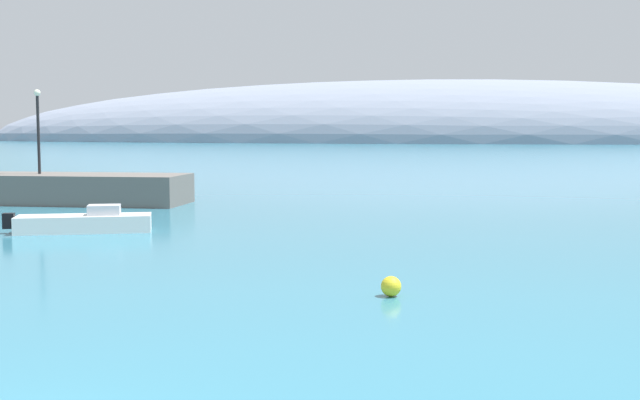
{
  "coord_description": "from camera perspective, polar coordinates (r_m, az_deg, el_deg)",
  "views": [
    {
      "loc": [
        6.36,
        -8.22,
        4.12
      ],
      "look_at": [
        -0.49,
        20.83,
        1.46
      ],
      "focal_mm": 45.16,
      "sensor_mm": 36.0,
      "label": 1
    }
  ],
  "objects": [
    {
      "name": "mooring_buoy_yellow",
      "position": [
        19.94,
        5.06,
        -6.11
      ],
      "size": [
        0.51,
        0.51,
        0.51
      ],
      "primitive_type": "sphere",
      "color": "yellow",
      "rests_on": "water"
    },
    {
      "name": "motorboat_white_foreground",
      "position": [
        33.45,
        -16.34,
        -1.54
      ],
      "size": [
        5.61,
        3.52,
        1.08
      ],
      "rotation": [
        0.0,
        0.0,
        0.41
      ],
      "color": "white",
      "rests_on": "water"
    },
    {
      "name": "harbor_lamp_post",
      "position": [
        47.1,
        -19.35,
        5.21
      ],
      "size": [
        0.36,
        0.36,
        4.65
      ],
      "color": "black",
      "rests_on": "breakwater_rocks"
    },
    {
      "name": "distant_ridge",
      "position": [
        256.75,
        6.59,
        4.12
      ],
      "size": [
        298.42,
        74.45,
        38.77
      ],
      "primitive_type": "ellipsoid",
      "color": "gray",
      "rests_on": "ground"
    }
  ]
}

